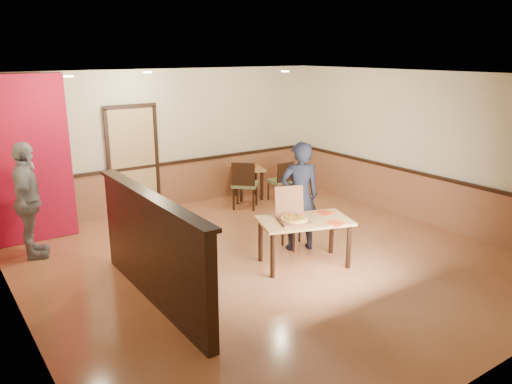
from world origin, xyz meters
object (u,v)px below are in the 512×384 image
side_chair_left (245,183)px  side_chair_right (282,180)px  diner_chair (295,220)px  pizza_box (293,217)px  main_table (304,226)px  passerby (28,201)px  side_table (248,176)px  condiment (255,165)px  diner (299,196)px

side_chair_left → side_chair_right: (0.95, -0.01, -0.07)m
diner_chair → pizza_box: size_ratio=1.29×
main_table → pizza_box: 0.24m
main_table → side_chair_right: size_ratio=1.74×
diner_chair → passerby: passerby is taller
pizza_box → side_table: bearing=87.3°
side_chair_left → passerby: (-4.11, -0.20, 0.37)m
passerby → pizza_box: size_ratio=2.85×
main_table → side_chair_right: 3.34m
main_table → diner_chair: diner_chair is taller
passerby → condiment: bearing=-65.3°
diner → side_table: bearing=-86.3°
diner_chair → side_chair_right: side_chair_right is taller
condiment → passerby: bearing=-171.2°
side_table → condiment: condiment is taller
passerby → side_chair_right: bearing=-72.0°
side_chair_left → diner: diner is taller
diner → side_chair_left: bearing=-79.4°
side_table → passerby: (-4.61, -0.80, 0.41)m
main_table → side_chair_left: bearing=92.8°
main_table → condiment: (1.45, 3.38, 0.13)m
diner_chair → pizza_box: pizza_box is taller
pizza_box → condiment: pizza_box is taller
diner_chair → condiment: diner_chair is taller
diner_chair → diner: diner is taller
side_chair_left → pizza_box: size_ratio=1.55×
diner_chair → passerby: 4.19m
main_table → condiment: 3.68m
side_table → diner: bearing=-108.5°
side_chair_left → diner: bearing=121.8°
side_chair_right → diner: diner is taller
diner_chair → diner: 0.46m
diner_chair → pizza_box: (-0.54, -0.62, 0.33)m
side_chair_left → side_chair_right: bearing=-137.2°
side_chair_right → pizza_box: (-1.93, -2.78, 0.30)m
side_table → diner_chair: bearing=-108.8°
diner → condiment: size_ratio=13.19×
pizza_box → diner: bearing=64.2°
side_chair_right → passerby: bearing=3.5°
side_table → condiment: bearing=-27.2°
diner_chair → diner: bearing=-97.4°
pizza_box → side_chair_right: bearing=76.1°
side_table → passerby: bearing=-170.1°
passerby → main_table: bearing=-112.9°
diner_chair → side_chair_left: (0.44, 2.17, 0.09)m
side_table → side_chair_left: bearing=-129.7°
side_chair_right → side_table: size_ratio=1.11×
condiment → diner_chair: bearing=-111.7°
side_chair_right → main_table: bearing=59.5°
main_table → diner: bearing=76.4°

